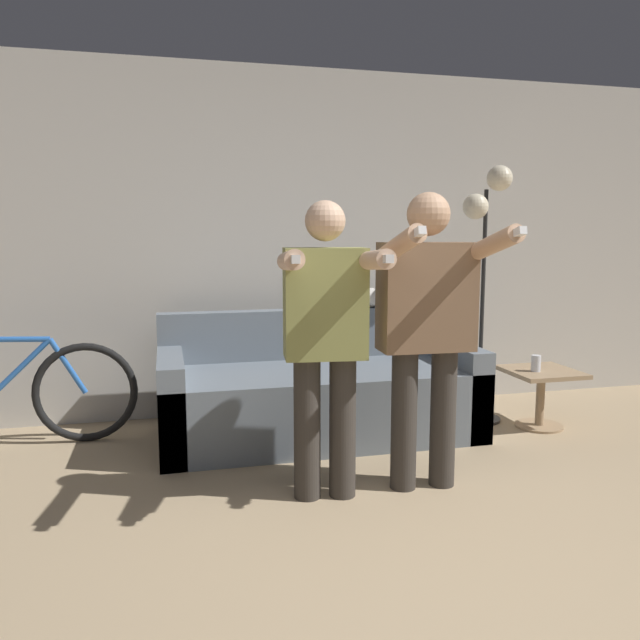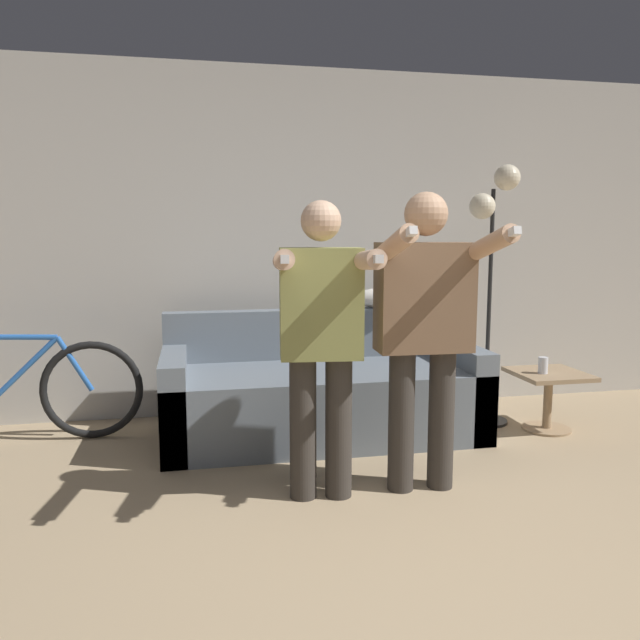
% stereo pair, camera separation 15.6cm
% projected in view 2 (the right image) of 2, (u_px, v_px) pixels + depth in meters
% --- Properties ---
extents(ground_plane, '(16.00, 16.00, 0.00)m').
position_uv_depth(ground_plane, '(502.00, 638.00, 2.14)').
color(ground_plane, tan).
extents(wall_back, '(10.00, 0.05, 2.60)m').
position_uv_depth(wall_back, '(325.00, 243.00, 4.83)').
color(wall_back, beige).
rests_on(wall_back, ground_plane).
extents(couch, '(2.12, 0.92, 0.83)m').
position_uv_depth(couch, '(321.00, 394.00, 4.27)').
color(couch, slate).
rests_on(couch, ground_plane).
extents(person_left, '(0.54, 0.71, 1.54)m').
position_uv_depth(person_left, '(321.00, 331.00, 3.15)').
color(person_left, '#38332D').
rests_on(person_left, ground_plane).
extents(person_right, '(0.58, 0.68, 1.59)m').
position_uv_depth(person_right, '(425.00, 319.00, 3.26)').
color(person_right, '#38332D').
rests_on(person_right, ground_plane).
extents(cat, '(0.51, 0.15, 0.17)m').
position_uv_depth(cat, '(380.00, 297.00, 4.64)').
color(cat, silver).
rests_on(cat, couch).
extents(floor_lamp, '(0.36, 0.32, 1.86)m').
position_uv_depth(floor_lamp, '(493.00, 236.00, 4.40)').
color(floor_lamp, black).
rests_on(floor_lamp, ground_plane).
extents(side_table, '(0.48, 0.48, 0.42)m').
position_uv_depth(side_table, '(548.00, 388.00, 4.36)').
color(side_table, '#A38460').
rests_on(side_table, ground_plane).
extents(cup, '(0.07, 0.07, 0.11)m').
position_uv_depth(cup, '(543.00, 365.00, 4.30)').
color(cup, silver).
rests_on(cup, side_table).
extents(bicycle, '(1.63, 0.07, 0.76)m').
position_uv_depth(bicycle, '(14.00, 391.00, 4.09)').
color(bicycle, black).
rests_on(bicycle, ground_plane).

